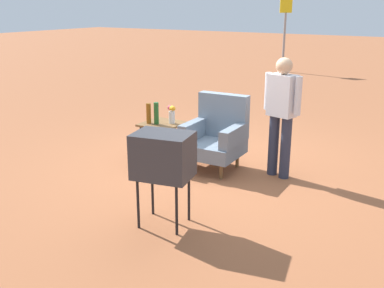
% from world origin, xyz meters
% --- Properties ---
extents(ground_plane, '(60.00, 60.00, 0.00)m').
position_xyz_m(ground_plane, '(0.00, 0.00, 0.00)').
color(ground_plane, '#A05B38').
extents(armchair, '(0.80, 0.80, 1.06)m').
position_xyz_m(armchair, '(0.07, -0.01, 0.50)').
color(armchair, brown).
rests_on(armchair, ground).
extents(side_table, '(0.56, 0.56, 0.62)m').
position_xyz_m(side_table, '(-0.71, -0.26, 0.53)').
color(side_table, black).
rests_on(side_table, ground).
extents(tv_on_stand, '(0.67, 0.55, 1.03)m').
position_xyz_m(tv_on_stand, '(0.45, -1.88, 0.78)').
color(tv_on_stand, black).
rests_on(tv_on_stand, ground).
extents(person_standing, '(0.55, 0.30, 1.64)m').
position_xyz_m(person_standing, '(0.97, 0.14, 0.94)').
color(person_standing, '#2D3347').
rests_on(person_standing, ground).
extents(road_sign, '(0.33, 0.33, 2.44)m').
position_xyz_m(road_sign, '(-2.63, 9.83, 1.38)').
color(road_sign, gray).
rests_on(road_sign, ground).
extents(bottle_tall_amber, '(0.07, 0.07, 0.30)m').
position_xyz_m(bottle_tall_amber, '(-0.87, -0.38, 0.77)').
color(bottle_tall_amber, brown).
rests_on(bottle_tall_amber, side_table).
extents(bottle_wine_green, '(0.07, 0.07, 0.32)m').
position_xyz_m(bottle_wine_green, '(-0.75, -0.35, 0.78)').
color(bottle_wine_green, '#1E5623').
rests_on(bottle_wine_green, side_table).
extents(flower_vase, '(0.15, 0.10, 0.27)m').
position_xyz_m(flower_vase, '(-0.58, -0.20, 0.77)').
color(flower_vase, silver).
rests_on(flower_vase, side_table).
extents(shrub_mid, '(0.31, 0.31, 0.24)m').
position_xyz_m(shrub_mid, '(-2.27, 3.86, 0.12)').
color(shrub_mid, '#475B33').
rests_on(shrub_mid, ground).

